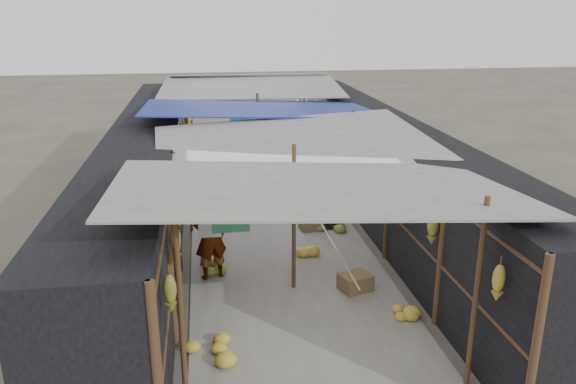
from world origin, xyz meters
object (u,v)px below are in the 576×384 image
crate_near (355,283)px  shopper_blue (243,171)px  black_basin (330,222)px  vendor_seated (324,203)px  vendor_elderly (210,237)px

crate_near → shopper_blue: size_ratio=0.30×
crate_near → black_basin: 3.12m
crate_near → black_basin: bearing=66.2°
crate_near → vendor_seated: 3.46m
shopper_blue → vendor_seated: shopper_blue is taller
vendor_elderly → shopper_blue: shopper_blue is taller
vendor_elderly → vendor_seated: 3.71m
shopper_blue → crate_near: bearing=-90.8°
black_basin → shopper_blue: 2.69m
crate_near → shopper_blue: bearing=88.4°
crate_near → shopper_blue: shopper_blue is taller
vendor_elderly → vendor_seated: (2.64, 2.58, -0.37)m
shopper_blue → vendor_seated: 2.34m
vendor_elderly → vendor_seated: bearing=-155.5°
black_basin → vendor_elderly: (-2.72, -2.25, 0.73)m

